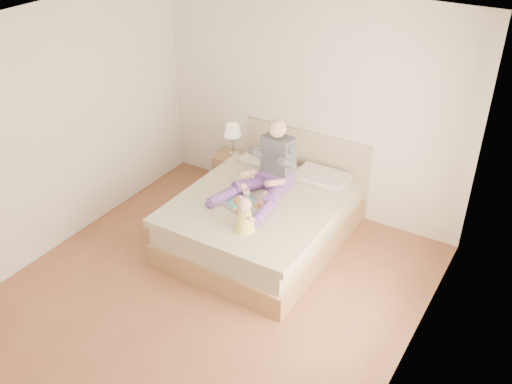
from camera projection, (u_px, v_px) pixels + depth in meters
The scene contains 7 objects.
room at pixel (214, 165), 5.16m from camera, with size 4.02×4.22×2.71m.
bed at pixel (265, 216), 6.60m from camera, with size 1.70×2.18×1.00m.
nightstand at pixel (232, 171), 7.66m from camera, with size 0.44×0.41×0.49m.
lamp at pixel (233, 132), 7.37m from camera, with size 0.22×0.22×0.44m.
adult at pixel (269, 171), 6.39m from camera, with size 0.72×1.05×0.85m.
tray at pixel (247, 204), 6.22m from camera, with size 0.53×0.47×0.13m.
baby at pixel (245, 217), 5.79m from camera, with size 0.25×0.34×0.37m.
Camera 1 is at (2.77, -3.67, 3.98)m, focal length 40.00 mm.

